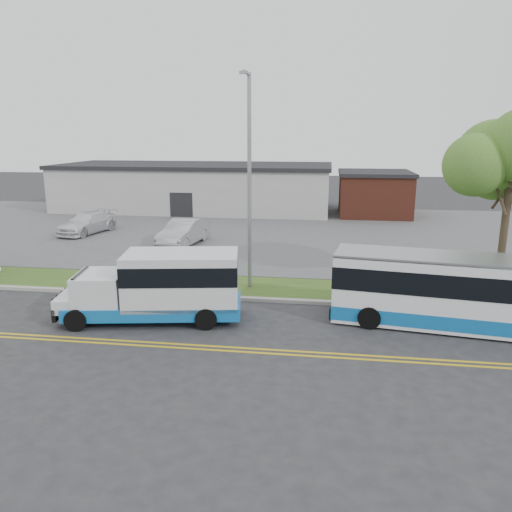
% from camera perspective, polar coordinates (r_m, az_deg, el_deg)
% --- Properties ---
extents(ground, '(140.00, 140.00, 0.00)m').
position_cam_1_polar(ground, '(21.54, -9.85, -5.57)').
color(ground, '#28282B').
rests_on(ground, ground).
extents(lane_line_north, '(70.00, 0.12, 0.01)m').
position_cam_1_polar(lane_line_north, '(18.17, -13.63, -9.47)').
color(lane_line_north, gold).
rests_on(lane_line_north, ground).
extents(lane_line_south, '(70.00, 0.12, 0.01)m').
position_cam_1_polar(lane_line_south, '(17.91, -13.98, -9.84)').
color(lane_line_south, gold).
rests_on(lane_line_south, ground).
extents(curb, '(80.00, 0.30, 0.15)m').
position_cam_1_polar(curb, '(22.50, -9.00, -4.49)').
color(curb, '#9E9B93').
rests_on(curb, ground).
extents(verge, '(80.00, 3.30, 0.10)m').
position_cam_1_polar(verge, '(24.15, -7.74, -3.23)').
color(verge, '#314818').
rests_on(verge, ground).
extents(parking_lot, '(80.00, 25.00, 0.10)m').
position_cam_1_polar(parking_lot, '(37.52, -1.86, 2.98)').
color(parking_lot, '#4C4C4F').
rests_on(parking_lot, ground).
extents(commercial_building, '(25.40, 10.40, 4.35)m').
position_cam_1_polar(commercial_building, '(48.19, -6.87, 7.84)').
color(commercial_building, '#9E9E99').
rests_on(commercial_building, ground).
extents(brick_wing, '(6.30, 7.30, 3.90)m').
position_cam_1_polar(brick_wing, '(45.74, 13.34, 6.99)').
color(brick_wing, brown).
rests_on(brick_wing, ground).
extents(streetlight_near, '(0.35, 1.53, 9.50)m').
position_cam_1_polar(streetlight_near, '(22.36, -0.79, 9.08)').
color(streetlight_near, gray).
rests_on(streetlight_near, verge).
extents(shuttle_bus, '(7.25, 3.38, 2.68)m').
position_cam_1_polar(shuttle_bus, '(19.52, -10.48, -3.22)').
color(shuttle_bus, '#0E5CA2').
rests_on(shuttle_bus, ground).
extents(transit_bus, '(10.04, 3.62, 2.73)m').
position_cam_1_polar(transit_bus, '(19.95, 23.10, -3.91)').
color(transit_bus, silver).
rests_on(transit_bus, ground).
extents(parked_car_a, '(2.42, 5.18, 1.64)m').
position_cam_1_polar(parked_car_a, '(32.40, -8.29, 2.69)').
color(parked_car_a, '#A6A7AD').
rests_on(parked_car_a, parking_lot).
extents(parked_car_b, '(3.12, 5.38, 1.47)m').
position_cam_1_polar(parked_car_b, '(37.97, -18.74, 3.59)').
color(parked_car_b, silver).
rests_on(parked_car_b, parking_lot).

